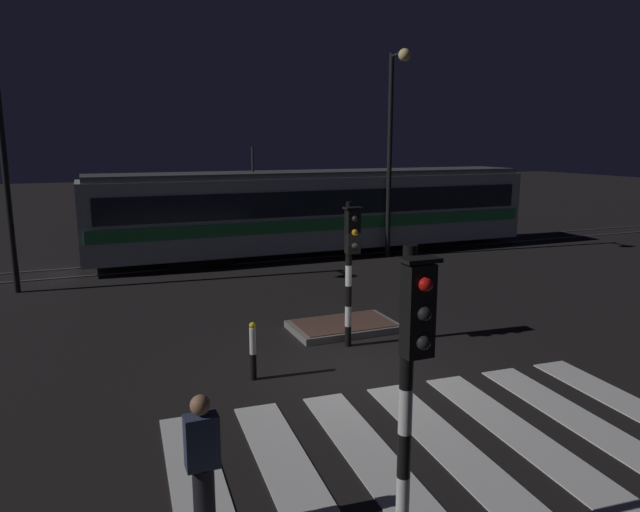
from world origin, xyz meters
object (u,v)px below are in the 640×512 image
at_px(traffic_light_kerb_mid_left, 412,363).
at_px(pedestrian_waiting_at_kerb, 203,467).
at_px(traffic_light_median_centre, 351,253).
at_px(bollard_island_edge, 253,351).
at_px(tram, 319,210).
at_px(street_lamp_trackside_left, 1,137).
at_px(street_lamp_trackside_right, 393,131).

height_order(traffic_light_kerb_mid_left, pedestrian_waiting_at_kerb, traffic_light_kerb_mid_left).
xyz_separation_m(traffic_light_median_centre, bollard_island_edge, (-2.39, -0.88, -1.50)).
xyz_separation_m(traffic_light_kerb_mid_left, tram, (5.61, 16.18, -0.48)).
height_order(traffic_light_kerb_mid_left, bollard_island_edge, traffic_light_kerb_mid_left).
bearing_deg(tram, bollard_island_edge, -117.77).
relative_size(street_lamp_trackside_left, street_lamp_trackside_right, 0.94).
height_order(traffic_light_kerb_mid_left, street_lamp_trackside_left, street_lamp_trackside_left).
bearing_deg(pedestrian_waiting_at_kerb, traffic_light_kerb_mid_left, -32.82).
distance_m(traffic_light_kerb_mid_left, bollard_island_edge, 5.52).
xyz_separation_m(street_lamp_trackside_left, bollard_island_edge, (4.66, -8.54, -3.92)).
height_order(street_lamp_trackside_left, bollard_island_edge, street_lamp_trackside_left).
bearing_deg(traffic_light_kerb_mid_left, traffic_light_median_centre, 69.91).
bearing_deg(pedestrian_waiting_at_kerb, street_lamp_trackside_left, 103.21).
relative_size(street_lamp_trackside_right, bollard_island_edge, 6.77).
bearing_deg(street_lamp_trackside_right, pedestrian_waiting_at_kerb, -126.19).
xyz_separation_m(tram, pedestrian_waiting_at_kerb, (-7.46, -14.99, -0.87)).
bearing_deg(tram, pedestrian_waiting_at_kerb, -116.44).
distance_m(street_lamp_trackside_left, bollard_island_edge, 10.49).
xyz_separation_m(street_lamp_trackside_left, street_lamp_trackside_right, (12.66, 0.65, 0.26)).
height_order(pedestrian_waiting_at_kerb, bollard_island_edge, pedestrian_waiting_at_kerb).
height_order(street_lamp_trackside_left, tram, street_lamp_trackside_left).
distance_m(street_lamp_trackside_right, pedestrian_waiting_at_kerb, 16.88).
xyz_separation_m(pedestrian_waiting_at_kerb, bollard_island_edge, (1.70, 4.07, -0.32)).
xyz_separation_m(traffic_light_kerb_mid_left, bollard_island_edge, (-0.14, 5.26, -1.67)).
distance_m(traffic_light_kerb_mid_left, pedestrian_waiting_at_kerb, 2.58).
bearing_deg(bollard_island_edge, pedestrian_waiting_at_kerb, -112.72).
bearing_deg(street_lamp_trackside_left, bollard_island_edge, -61.35).
bearing_deg(tram, traffic_light_kerb_mid_left, -109.12).
xyz_separation_m(street_lamp_trackside_right, bollard_island_edge, (-7.99, -9.19, -4.18)).
bearing_deg(traffic_light_median_centre, street_lamp_trackside_left, 132.66).
xyz_separation_m(street_lamp_trackside_left, tram, (10.41, 2.39, -2.72)).
bearing_deg(street_lamp_trackside_right, street_lamp_trackside_left, -177.05).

